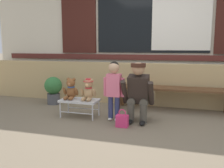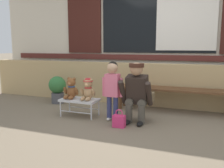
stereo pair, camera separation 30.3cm
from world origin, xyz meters
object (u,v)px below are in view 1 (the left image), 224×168
(child_standing, at_px, (114,84))
(potted_plant, at_px, (53,89))
(small_display_bench, at_px, (80,101))
(handbag_on_ground, at_px, (122,121))
(teddy_bear_plain, at_px, (71,89))
(adult_crouching, at_px, (139,92))
(wooden_bench_long, at_px, (171,91))
(teddy_bear_with_hat, at_px, (88,90))

(child_standing, relative_size, potted_plant, 1.68)
(small_display_bench, height_order, handbag_on_ground, small_display_bench)
(teddy_bear_plain, bearing_deg, adult_crouching, 1.37)
(small_display_bench, distance_m, potted_plant, 1.14)
(wooden_bench_long, bearing_deg, child_standing, -133.83)
(wooden_bench_long, relative_size, teddy_bear_with_hat, 5.78)
(teddy_bear_plain, bearing_deg, potted_plant, 136.91)
(child_standing, relative_size, adult_crouching, 1.01)
(teddy_bear_plain, relative_size, handbag_on_ground, 1.34)
(teddy_bear_with_hat, relative_size, adult_crouching, 0.38)
(handbag_on_ground, bearing_deg, teddy_bear_plain, 162.41)
(wooden_bench_long, height_order, teddy_bear_plain, teddy_bear_plain)
(potted_plant, bearing_deg, small_display_bench, -37.61)
(small_display_bench, distance_m, teddy_bear_with_hat, 0.26)
(adult_crouching, xyz_separation_m, potted_plant, (-1.91, 0.66, -0.16))
(teddy_bear_plain, bearing_deg, teddy_bear_with_hat, 0.13)
(wooden_bench_long, bearing_deg, adult_crouching, -119.22)
(wooden_bench_long, relative_size, small_display_bench, 3.28)
(handbag_on_ground, bearing_deg, adult_crouching, 61.42)
(teddy_bear_plain, height_order, potted_plant, teddy_bear_plain)
(wooden_bench_long, bearing_deg, small_display_bench, -149.98)
(child_standing, xyz_separation_m, handbag_on_ground, (0.21, -0.27, -0.50))
(adult_crouching, bearing_deg, wooden_bench_long, 60.78)
(small_display_bench, xyz_separation_m, adult_crouching, (1.01, 0.03, 0.21))
(wooden_bench_long, height_order, small_display_bench, wooden_bench_long)
(small_display_bench, relative_size, teddy_bear_with_hat, 1.76)
(teddy_bear_with_hat, xyz_separation_m, adult_crouching, (0.85, 0.03, 0.01))
(wooden_bench_long, xyz_separation_m, child_standing, (-0.85, -0.88, 0.22))
(small_display_bench, distance_m, adult_crouching, 1.03)
(potted_plant, bearing_deg, wooden_bench_long, 3.73)
(wooden_bench_long, relative_size, child_standing, 2.19)
(wooden_bench_long, xyz_separation_m, adult_crouching, (-0.46, -0.82, 0.11))
(adult_crouching, distance_m, handbag_on_ground, 0.55)
(child_standing, height_order, potted_plant, child_standing)
(child_standing, height_order, handbag_on_ground, child_standing)
(teddy_bear_plain, height_order, handbag_on_ground, teddy_bear_plain)
(wooden_bench_long, xyz_separation_m, teddy_bear_with_hat, (-1.30, -0.84, 0.10))
(small_display_bench, xyz_separation_m, handbag_on_ground, (0.82, -0.31, -0.17))
(teddy_bear_plain, distance_m, child_standing, 0.79)
(wooden_bench_long, bearing_deg, teddy_bear_with_hat, -147.10)
(wooden_bench_long, distance_m, handbag_on_ground, 1.35)
(child_standing, bearing_deg, teddy_bear_with_hat, 175.03)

